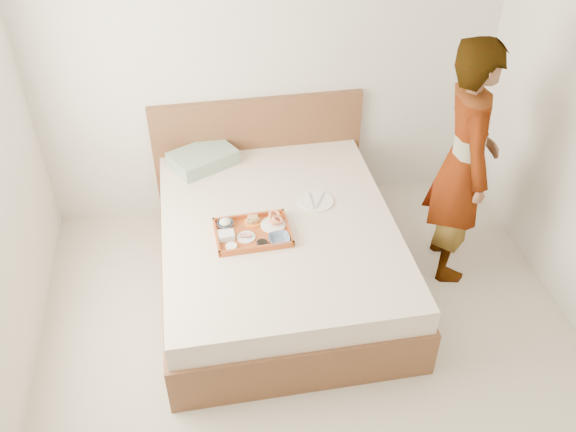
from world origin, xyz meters
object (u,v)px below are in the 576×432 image
Objects in this scene: bed at (278,251)px; person at (464,164)px; tray at (253,232)px; dinner_plate at (316,201)px.

person is (1.24, -0.04, 0.61)m from bed.
bed is 4.09× the size of tray.
person reaches higher than bed.
tray is 0.56m from dinner_plate.
bed is 0.44m from dinner_plate.
person is (1.43, 0.07, 0.32)m from tray.
tray is 2.01× the size of dinner_plate.
dinner_plate is at bearing 28.21° from tray.
bed is at bearing 98.27° from person.
person is at bearing -1.74° from bed.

